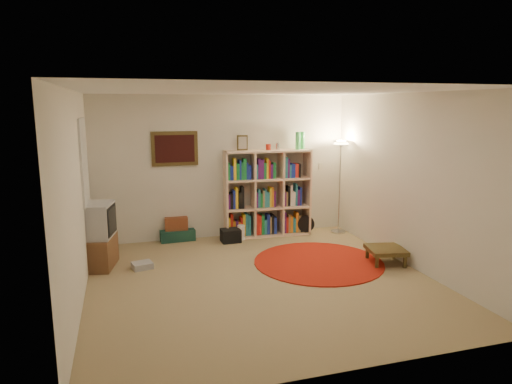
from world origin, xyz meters
TOP-DOWN VIEW (x-y plane):
  - room at (-0.05, 0.05)m, footprint 4.54×4.54m
  - bookshelf at (0.73, 2.11)m, footprint 1.57×0.52m
  - floor_lamp at (2.07, 1.86)m, footprint 0.42×0.42m
  - floor_fan at (1.44, 1.92)m, footprint 0.31×0.20m
  - tv_stand at (-2.12, 1.18)m, footprint 0.58×0.73m
  - dvd_box at (-1.52, 0.93)m, footprint 0.32×0.29m
  - suitcase at (-0.86, 2.25)m, footprint 0.61×0.41m
  - wicker_basket at (-0.87, 2.24)m, footprint 0.41×0.30m
  - duffel_bag at (0.01, 1.84)m, footprint 0.33×0.28m
  - paper_towel at (0.22, 1.92)m, footprint 0.15×0.15m
  - red_rug at (1.03, 0.44)m, footprint 1.93×1.93m
  - side_table at (1.98, 0.13)m, footprint 0.62×0.62m

SIDE VIEW (x-z plane):
  - red_rug at x=1.03m, z-range 0.00..0.02m
  - dvd_box at x=-1.52m, z-range 0.00..0.09m
  - suitcase at x=-0.86m, z-range 0.00..0.19m
  - duffel_bag at x=0.01m, z-range 0.00..0.22m
  - paper_towel at x=0.22m, z-range 0.00..0.26m
  - floor_fan at x=1.44m, z-range 0.00..0.35m
  - side_table at x=1.98m, z-range 0.08..0.32m
  - wicker_basket at x=-0.87m, z-range 0.19..0.41m
  - tv_stand at x=-2.12m, z-range -0.02..0.93m
  - bookshelf at x=0.73m, z-range -0.18..1.68m
  - room at x=-0.05m, z-range -0.01..2.53m
  - floor_lamp at x=2.07m, z-range 0.56..2.26m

